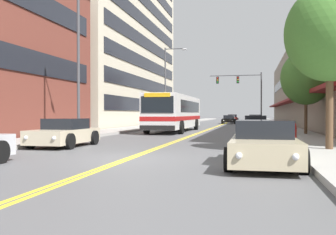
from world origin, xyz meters
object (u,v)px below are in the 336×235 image
object	(u,v)px
street_lamp_left_near	(82,51)
car_beige_parked_right_foreground	(264,144)
street_tree_right_near	(330,33)
car_white_parked_right_mid	(255,122)
fire_hydrant	(294,132)
car_charcoal_parked_left_mid	(184,121)
street_tree_right_mid	(306,78)
car_dark_grey_parked_right_far	(255,126)
city_bus	(175,111)
traffic_signal_mast	(244,87)
car_navy_parked_right_end	(255,120)
street_lamp_left_far	(168,80)
car_black_moving_lead	(229,120)
car_champagne_parked_left_near	(65,133)
car_red_moving_second	(233,118)

from	to	relation	value
street_lamp_left_near	car_beige_parked_right_foreground	bearing A→B (deg)	-39.50
car_beige_parked_right_foreground	street_tree_right_near	xyz separation A→B (m)	(2.49, 3.76, 3.90)
car_beige_parked_right_foreground	car_white_parked_right_mid	bearing A→B (deg)	90.13
street_lamp_left_near	fire_hydrant	world-z (taller)	street_lamp_left_near
car_charcoal_parked_left_mid	street_tree_right_near	distance (m)	32.97
street_tree_right_mid	car_dark_grey_parked_right_far	bearing A→B (deg)	152.87
street_tree_right_near	car_white_parked_right_mid	bearing A→B (deg)	95.59
city_bus	traffic_signal_mast	world-z (taller)	traffic_signal_mast
city_bus	car_dark_grey_parked_right_far	xyz separation A→B (m)	(6.59, -3.33, -1.05)
street_tree_right_near	street_tree_right_mid	world-z (taller)	street_tree_right_near
street_lamp_left_near	street_tree_right_mid	xyz separation A→B (m)	(12.55, 7.04, -1.04)
car_navy_parked_right_end	street_tree_right_mid	world-z (taller)	street_tree_right_mid
car_beige_parked_right_foreground	street_tree_right_near	bearing A→B (deg)	56.47
car_white_parked_right_mid	street_tree_right_near	distance (m)	26.56
city_bus	street_tree_right_mid	size ratio (longest dim) A/B	2.22
car_dark_grey_parked_right_far	street_lamp_left_far	world-z (taller)	street_lamp_left_far
city_bus	car_black_moving_lead	size ratio (longest dim) A/B	2.95
car_charcoal_parked_left_mid	car_champagne_parked_left_near	bearing A→B (deg)	-90.16
city_bus	car_dark_grey_parked_right_far	world-z (taller)	city_bus
street_tree_right_mid	street_tree_right_near	bearing A→B (deg)	-93.25
car_black_moving_lead	car_navy_parked_right_end	bearing A→B (deg)	-58.56
car_beige_parked_right_foreground	car_navy_parked_right_end	size ratio (longest dim) A/B	1.00
traffic_signal_mast	street_tree_right_near	size ratio (longest dim) A/B	1.13
street_lamp_left_far	street_tree_right_mid	size ratio (longest dim) A/B	1.59
car_champagne_parked_left_near	car_white_parked_right_mid	bearing A→B (deg)	71.24
car_navy_parked_right_end	street_lamp_left_near	size ratio (longest dim) A/B	0.55
car_beige_parked_right_foreground	street_lamp_left_far	world-z (taller)	street_lamp_left_far
car_white_parked_right_mid	fire_hydrant	distance (m)	22.66
car_champagne_parked_left_near	car_dark_grey_parked_right_far	world-z (taller)	car_dark_grey_parked_right_far
street_lamp_left_near	street_lamp_left_far	distance (m)	21.03
car_beige_parked_right_foreground	street_tree_right_near	distance (m)	5.96
car_navy_parked_right_end	car_black_moving_lead	bearing A→B (deg)	121.44
car_charcoal_parked_left_mid	car_beige_parked_right_foreground	distance (m)	35.61
car_beige_parked_right_foreground	car_charcoal_parked_left_mid	bearing A→B (deg)	104.03
car_red_moving_second	street_tree_right_mid	bearing A→B (deg)	-80.60
car_red_moving_second	car_black_moving_lead	bearing A→B (deg)	-89.68
street_tree_right_near	car_charcoal_parked_left_mid	bearing A→B (deg)	109.87
car_champagne_parked_left_near	car_white_parked_right_mid	world-z (taller)	car_white_parked_right_mid
car_beige_parked_right_foreground	car_dark_grey_parked_right_far	size ratio (longest dim) A/B	1.05
car_beige_parked_right_foreground	traffic_signal_mast	distance (m)	40.05
car_navy_parked_right_end	traffic_signal_mast	distance (m)	4.77
car_beige_parked_right_foreground	street_lamp_left_near	size ratio (longest dim) A/B	0.56
car_beige_parked_right_foreground	car_navy_parked_right_end	distance (m)	38.54
car_champagne_parked_left_near	street_tree_right_near	size ratio (longest dim) A/B	0.67
fire_hydrant	street_lamp_left_far	bearing A→B (deg)	116.94
car_red_moving_second	street_lamp_left_near	bearing A→B (deg)	-96.68
car_dark_grey_parked_right_far	street_lamp_left_near	bearing A→B (deg)	-137.05
car_charcoal_parked_left_mid	car_navy_parked_right_end	bearing A→B (deg)	24.61
car_black_moving_lead	street_tree_right_near	world-z (taller)	street_tree_right_near
car_red_moving_second	street_lamp_left_near	distance (m)	49.05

